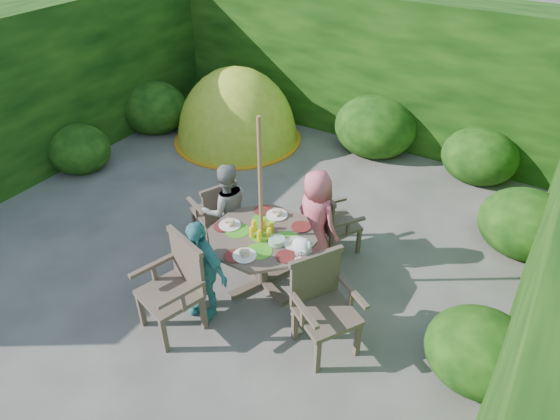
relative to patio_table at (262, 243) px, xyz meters
The scene contains 13 objects.
ground 1.21m from the patio_table, 143.48° to the left, with size 60.00×60.00×0.00m, color #47443F.
hedge_enclosure 2.21m from the patio_table, 113.10° to the left, with size 9.00×9.00×2.50m.
patio_table is the anchor object (origin of this frame).
parasol_pole 0.47m from the patio_table, 169.67° to the left, with size 0.04×0.04×2.20m, color brown.
garden_chair_right 1.09m from the patio_table, 22.46° to the right, with size 0.78×0.81×1.03m.
garden_chair_left 1.12m from the patio_table, 157.01° to the left, with size 0.63×0.67×0.87m.
garden_chair_back 1.11m from the patio_table, 67.96° to the left, with size 0.70×0.68×0.88m.
garden_chair_front 1.09m from the patio_table, 113.87° to the right, with size 0.76×0.71×1.04m.
child_right 0.80m from the patio_table, 23.21° to the right, with size 0.43×0.28×1.18m, color silver.
child_left 0.80m from the patio_table, 156.94° to the left, with size 0.62×0.48×1.27m, color gray.
child_back 0.80m from the patio_table, 67.18° to the left, with size 0.63×0.41×1.29m, color #E55E75.
child_front 0.80m from the patio_table, 113.45° to the right, with size 0.74×0.31×1.26m, color teal.
dome_tent 3.95m from the patio_table, 130.15° to the left, with size 2.70×2.70×2.67m.
Camera 1 is at (3.35, -4.33, 4.22)m, focal length 32.00 mm.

